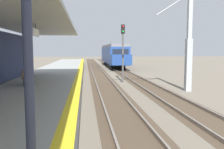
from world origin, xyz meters
TOP-DOWN VIEW (x-y plane):
  - station_platform at (-2.50, 16.00)m, footprint 5.00×80.00m
  - track_pair_nearest_platform at (1.90, 20.00)m, footprint 2.34×120.00m
  - track_pair_middle at (5.30, 20.00)m, footprint 2.34×120.00m
  - approaching_train at (5.30, 43.23)m, footprint 2.93×19.60m
  - rail_signal_post at (3.65, 22.05)m, footprint 0.32×0.34m
  - catenary_pylon_far_side at (7.27, 17.01)m, footprint 5.00×0.40m
  - platform_bench at (-3.13, 15.24)m, footprint 0.45×1.60m

SIDE VIEW (x-z plane):
  - track_pair_nearest_platform at x=1.90m, z-range -0.03..0.13m
  - track_pair_middle at x=5.30m, z-range -0.03..0.13m
  - station_platform at x=-2.50m, z-range 0.00..0.90m
  - platform_bench at x=-3.13m, z-range 0.93..1.81m
  - approaching_train at x=5.30m, z-range -0.20..4.56m
  - rail_signal_post at x=3.65m, z-range 0.59..5.79m
  - catenary_pylon_far_side at x=7.27m, z-range -0.15..7.35m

